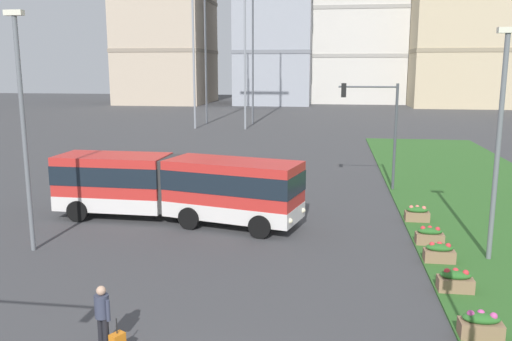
% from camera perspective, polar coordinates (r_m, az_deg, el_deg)
% --- Properties ---
extents(articulated_bus, '(11.93, 4.22, 3.00)m').
position_cam_1_polar(articulated_bus, '(25.13, -8.55, -1.69)').
color(articulated_bus, red).
rests_on(articulated_bus, ground).
extents(car_silver_hatch, '(4.40, 2.02, 1.58)m').
position_cam_1_polar(car_silver_hatch, '(32.69, -8.23, -0.35)').
color(car_silver_hatch, '#B7BABF').
rests_on(car_silver_hatch, ground).
extents(pedestrian_crossing, '(0.52, 0.36, 1.74)m').
position_cam_1_polar(pedestrian_crossing, '(14.45, -16.11, -14.48)').
color(pedestrian_crossing, black).
rests_on(pedestrian_crossing, ground).
extents(flower_planter_1, '(1.10, 0.56, 0.74)m').
position_cam_1_polar(flower_planter_1, '(15.81, 22.92, -14.96)').
color(flower_planter_1, '#937051').
rests_on(flower_planter_1, grass_median).
extents(flower_planter_2, '(1.10, 0.56, 0.74)m').
position_cam_1_polar(flower_planter_2, '(18.49, 20.55, -10.95)').
color(flower_planter_2, '#937051').
rests_on(flower_planter_2, grass_median).
extents(flower_planter_3, '(1.10, 0.56, 0.74)m').
position_cam_1_polar(flower_planter_3, '(20.91, 19.02, -8.29)').
color(flower_planter_3, '#937051').
rests_on(flower_planter_3, grass_median).
extents(flower_planter_4, '(1.10, 0.56, 0.74)m').
position_cam_1_polar(flower_planter_4, '(22.80, 18.08, -6.63)').
color(flower_planter_4, '#937051').
rests_on(flower_planter_4, grass_median).
extents(flower_planter_5, '(1.10, 0.56, 0.74)m').
position_cam_1_polar(flower_planter_5, '(25.93, 16.85, -4.44)').
color(flower_planter_5, '#937051').
rests_on(flower_planter_5, grass_median).
extents(traffic_light_far_right, '(3.39, 0.28, 6.22)m').
position_cam_1_polar(traffic_light_far_right, '(31.56, 12.85, 5.47)').
color(traffic_light_far_right, '#474C51').
rests_on(traffic_light_far_right, ground).
extents(streetlight_left, '(0.70, 0.28, 9.16)m').
position_cam_1_polar(streetlight_left, '(22.07, -23.64, 4.64)').
color(streetlight_left, slate).
rests_on(streetlight_left, ground).
extents(streetlight_median, '(0.70, 0.28, 8.47)m').
position_cam_1_polar(streetlight_median, '(20.99, 24.55, 3.33)').
color(streetlight_median, slate).
rests_on(streetlight_median, ground).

